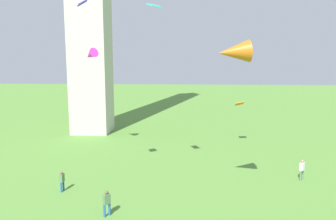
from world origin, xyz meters
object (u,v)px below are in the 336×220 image
at_px(kite_flying_1, 234,52).
at_px(kite_flying_0, 154,5).
at_px(person_1, 302,169).
at_px(person_0, 107,202).
at_px(kite_flying_5, 240,104).
at_px(kite_flying_4, 82,3).
at_px(kite_flying_2, 91,55).
at_px(person_4, 62,180).

bearing_deg(kite_flying_1, kite_flying_0, -133.40).
distance_m(person_1, kite_flying_1, 13.00).
relative_size(person_0, kite_flying_5, 1.30).
bearing_deg(kite_flying_4, person_0, -168.66).
relative_size(kite_flying_2, kite_flying_5, 1.46).
height_order(person_4, kite_flying_1, kite_flying_1).
bearing_deg(person_1, kite_flying_4, -34.67).
height_order(person_0, kite_flying_4, kite_flying_4).
xyz_separation_m(kite_flying_1, kite_flying_2, (-12.64, 12.68, -0.07)).
distance_m(person_0, kite_flying_1, 12.31).
xyz_separation_m(person_0, kite_flying_0, (2.60, 4.74, 12.74)).
xyz_separation_m(person_4, kite_flying_4, (2.25, -0.53, 12.80)).
bearing_deg(kite_flying_5, person_4, -41.27).
relative_size(person_0, kite_flying_1, 0.77).
xyz_separation_m(kite_flying_0, kite_flying_4, (-4.69, -1.50, -0.02)).
xyz_separation_m(person_4, kite_flying_0, (6.94, 0.98, 12.82)).
bearing_deg(person_1, person_4, -37.78).
xyz_separation_m(kite_flying_1, kite_flying_4, (-9.96, 2.04, 3.32)).
relative_size(person_1, kite_flying_0, 1.33).
distance_m(person_1, kite_flying_2, 22.43).
distance_m(person_4, kite_flying_0, 14.61).
distance_m(person_1, person_4, 19.20).
xyz_separation_m(kite_flying_2, kite_flying_4, (2.68, -10.65, 3.40)).
relative_size(kite_flying_1, kite_flying_2, 1.16).
xyz_separation_m(person_4, kite_flying_2, (-0.43, 10.12, 9.40)).
bearing_deg(kite_flying_0, kite_flying_1, 27.50).
bearing_deg(kite_flying_4, kite_flying_5, -63.12).
xyz_separation_m(person_1, person_4, (-18.88, -3.49, -0.10)).
xyz_separation_m(kite_flying_2, kite_flying_5, (15.66, 3.98, -5.38)).
relative_size(kite_flying_0, kite_flying_4, 1.09).
relative_size(person_1, kite_flying_5, 1.32).
bearing_deg(person_4, person_0, 56.57).
height_order(person_1, kite_flying_2, kite_flying_2).
bearing_deg(kite_flying_0, person_4, -110.60).
xyz_separation_m(person_1, kite_flying_2, (-19.31, 6.63, 9.30)).
distance_m(kite_flying_1, kite_flying_2, 17.91).
distance_m(person_0, kite_flying_5, 21.29).
distance_m(person_0, kite_flying_4, 13.29).
relative_size(person_1, kite_flying_4, 1.45).
height_order(person_1, kite_flying_0, kite_flying_0).
bearing_deg(person_0, kite_flying_4, 76.52).
height_order(kite_flying_1, kite_flying_2, kite_flying_1).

